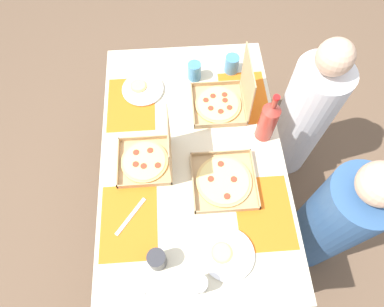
# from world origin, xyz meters

# --- Properties ---
(ground_plane) EXTENTS (6.00, 6.00, 0.00)m
(ground_plane) POSITION_xyz_m (0.00, 0.00, 0.00)
(ground_plane) COLOR brown
(dining_table) EXTENTS (1.48, 0.93, 0.76)m
(dining_table) POSITION_xyz_m (0.00, 0.00, 0.65)
(dining_table) COLOR #3F3328
(dining_table) RESTS_ON ground_plane
(placemat_near_left) EXTENTS (0.36, 0.26, 0.00)m
(placemat_near_left) POSITION_xyz_m (-0.33, -0.31, 0.76)
(placemat_near_left) COLOR orange
(placemat_near_left) RESTS_ON dining_table
(placemat_near_right) EXTENTS (0.36, 0.26, 0.00)m
(placemat_near_right) POSITION_xyz_m (0.33, -0.31, 0.76)
(placemat_near_right) COLOR orange
(placemat_near_right) RESTS_ON dining_table
(placemat_far_left) EXTENTS (0.36, 0.26, 0.00)m
(placemat_far_left) POSITION_xyz_m (-0.33, 0.31, 0.76)
(placemat_far_left) COLOR orange
(placemat_far_left) RESTS_ON dining_table
(placemat_far_right) EXTENTS (0.36, 0.26, 0.00)m
(placemat_far_right) POSITION_xyz_m (0.33, 0.31, 0.76)
(placemat_far_right) COLOR orange
(placemat_far_right) RESTS_ON dining_table
(pizza_box_corner_left) EXTENTS (0.29, 0.29, 0.32)m
(pizza_box_corner_left) POSITION_xyz_m (-0.29, 0.19, 0.81)
(pizza_box_corner_left) COLOR tan
(pizza_box_corner_left) RESTS_ON dining_table
(pizza_box_corner_right) EXTENTS (0.27, 0.27, 0.30)m
(pizza_box_corner_right) POSITION_xyz_m (0.03, -0.21, 0.81)
(pizza_box_corner_right) COLOR tan
(pizza_box_corner_right) RESTS_ON dining_table
(pizza_box_edge_far) EXTENTS (0.31, 0.31, 0.04)m
(pizza_box_edge_far) POSITION_xyz_m (0.17, 0.14, 0.77)
(pizza_box_edge_far) COLOR tan
(pizza_box_edge_far) RESTS_ON dining_table
(plate_far_right) EXTENTS (0.23, 0.23, 0.03)m
(plate_far_right) POSITION_xyz_m (-0.42, -0.25, 0.77)
(plate_far_right) COLOR white
(plate_far_right) RESTS_ON dining_table
(plate_middle) EXTENTS (0.23, 0.23, 0.03)m
(plate_middle) POSITION_xyz_m (0.51, 0.12, 0.77)
(plate_middle) COLOR white
(plate_middle) RESTS_ON dining_table
(soda_bottle) EXTENTS (0.09, 0.09, 0.32)m
(soda_bottle) POSITION_xyz_m (-0.09, 0.38, 0.89)
(soda_bottle) COLOR #B2382D
(soda_bottle) RESTS_ON dining_table
(cup_clear_left) EXTENTS (0.07, 0.07, 0.10)m
(cup_clear_left) POSITION_xyz_m (0.63, -0.02, 0.81)
(cup_clear_left) COLOR silver
(cup_clear_left) RESTS_ON dining_table
(cup_red) EXTENTS (0.08, 0.08, 0.11)m
(cup_red) POSITION_xyz_m (-0.50, 0.05, 0.81)
(cup_red) COLOR teal
(cup_red) RESTS_ON dining_table
(cup_dark) EXTENTS (0.08, 0.08, 0.11)m
(cup_dark) POSITION_xyz_m (-0.53, 0.27, 0.81)
(cup_dark) COLOR teal
(cup_dark) RESTS_ON dining_table
(cup_spare) EXTENTS (0.08, 0.08, 0.11)m
(cup_spare) POSITION_xyz_m (0.52, -0.18, 0.81)
(cup_spare) COLOR #333338
(cup_spare) RESTS_ON dining_table
(fork_by_near_left) EXTENTS (0.10, 0.18, 0.00)m
(fork_by_near_left) POSITION_xyz_m (0.61, -0.33, 0.76)
(fork_by_near_left) COLOR #B7B7BC
(fork_by_near_left) RESTS_ON dining_table
(knife_by_far_left) EXTENTS (0.18, 0.14, 0.00)m
(knife_by_far_left) POSITION_xyz_m (0.31, -0.31, 0.76)
(knife_by_far_left) COLOR #B7B7BC
(knife_by_far_left) RESTS_ON dining_table
(diner_left_seat) EXTENTS (0.32, 0.32, 1.14)m
(diner_left_seat) POSITION_xyz_m (-0.33, 0.72, 0.51)
(diner_left_seat) COLOR white
(diner_left_seat) RESTS_ON ground_plane
(diner_right_seat) EXTENTS (0.32, 0.32, 1.14)m
(diner_right_seat) POSITION_xyz_m (0.33, 0.72, 0.51)
(diner_right_seat) COLOR #33598C
(diner_right_seat) RESTS_ON ground_plane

